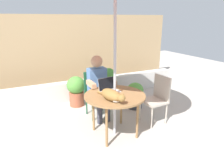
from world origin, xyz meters
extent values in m
plane|color=#ADA399|center=(0.00, 0.00, 0.00)|extent=(14.00, 14.00, 0.00)
cube|color=tan|center=(0.00, 2.51, 0.98)|extent=(5.80, 0.08, 1.96)
cube|color=beige|center=(0.00, 1.79, 0.23)|extent=(5.22, 0.20, 0.46)
cylinder|color=olive|center=(0.00, 0.00, 0.69)|extent=(0.98, 0.98, 0.03)
cylinder|color=olive|center=(0.27, 0.27, 0.34)|extent=(0.04, 0.04, 0.68)
cylinder|color=olive|center=(-0.27, 0.27, 0.34)|extent=(0.04, 0.04, 0.68)
cylinder|color=olive|center=(-0.27, -0.27, 0.34)|extent=(0.04, 0.04, 0.68)
cylinder|color=olive|center=(0.27, -0.27, 0.34)|extent=(0.04, 0.04, 0.68)
cylinder|color=#B7B7BC|center=(0.00, 0.00, 1.16)|extent=(0.04, 0.04, 2.33)
cube|color=#194C2D|center=(0.00, 0.75, 0.42)|extent=(0.40, 0.40, 0.04)
cube|color=#194C2D|center=(0.00, 0.93, 0.66)|extent=(0.40, 0.04, 0.44)
cylinder|color=#194C2D|center=(0.17, 0.92, 0.20)|extent=(0.03, 0.03, 0.41)
cylinder|color=#194C2D|center=(-0.17, 0.92, 0.20)|extent=(0.03, 0.03, 0.41)
cylinder|color=#194C2D|center=(-0.17, 0.58, 0.20)|extent=(0.03, 0.03, 0.41)
cylinder|color=#194C2D|center=(0.17, 0.58, 0.20)|extent=(0.03, 0.03, 0.41)
cube|color=#B2A899|center=(0.82, 0.05, 0.42)|extent=(0.42, 0.42, 0.04)
cube|color=#B2A899|center=(1.00, 0.06, 0.66)|extent=(0.06, 0.40, 0.44)
cylinder|color=#B2A899|center=(1.00, -0.11, 0.20)|extent=(0.03, 0.03, 0.41)
cylinder|color=#B2A899|center=(0.98, 0.23, 0.20)|extent=(0.03, 0.03, 0.41)
cylinder|color=#B2A899|center=(0.64, 0.21, 0.20)|extent=(0.03, 0.03, 0.41)
cylinder|color=#B2A899|center=(0.66, -0.13, 0.20)|extent=(0.03, 0.03, 0.41)
cube|color=#4C72A5|center=(0.00, 0.75, 0.71)|extent=(0.34, 0.20, 0.54)
sphere|color=tan|center=(0.00, 0.74, 1.11)|extent=(0.22, 0.22, 0.22)
cube|color=#383842|center=(-0.08, 0.60, 0.49)|extent=(0.12, 0.30, 0.12)
cylinder|color=#383842|center=(-0.08, 0.45, 0.22)|extent=(0.10, 0.10, 0.44)
cube|color=#383842|center=(0.08, 0.60, 0.49)|extent=(0.12, 0.30, 0.12)
cylinder|color=#383842|center=(0.08, 0.45, 0.22)|extent=(0.10, 0.10, 0.44)
cube|color=tan|center=(-0.20, 0.53, 0.76)|extent=(0.08, 0.32, 0.08)
cube|color=tan|center=(0.20, 0.53, 0.76)|extent=(0.08, 0.32, 0.08)
cube|color=silver|center=(-0.01, 0.15, 0.72)|extent=(0.33, 0.26, 0.02)
cube|color=black|center=(-0.03, 0.25, 0.82)|extent=(0.31, 0.10, 0.20)
cube|color=silver|center=(-0.03, 0.26, 0.82)|extent=(0.30, 0.10, 0.20)
ellipsoid|color=olive|center=(-0.15, -0.18, 0.79)|extent=(0.28, 0.43, 0.17)
sphere|color=olive|center=(-0.10, -0.40, 0.81)|extent=(0.11, 0.11, 0.11)
ellipsoid|color=white|center=(-0.13, -0.29, 0.76)|extent=(0.15, 0.15, 0.09)
cylinder|color=olive|center=(-0.19, 0.10, 0.73)|extent=(0.08, 0.18, 0.04)
cone|color=olive|center=(-0.13, -0.41, 0.86)|extent=(0.04, 0.04, 0.03)
cone|color=olive|center=(-0.07, -0.39, 0.86)|extent=(0.04, 0.04, 0.03)
cylinder|color=#9E5138|center=(-0.22, 1.43, 0.16)|extent=(0.32, 0.32, 0.31)
ellipsoid|color=#4C8C38|center=(-0.22, 1.43, 0.48)|extent=(0.40, 0.40, 0.38)
cylinder|color=#595654|center=(0.65, 1.59, 0.16)|extent=(0.28, 0.28, 0.32)
ellipsoid|color=#3D7F33|center=(0.65, 1.59, 0.51)|extent=(0.35, 0.35, 0.45)
cylinder|color=#33383D|center=(0.88, 0.76, 0.13)|extent=(0.31, 0.31, 0.26)
ellipsoid|color=#4C8C38|center=(0.88, 0.76, 0.40)|extent=(0.35, 0.35, 0.33)
camera|label=1|loc=(-1.37, -2.70, 1.87)|focal=32.59mm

